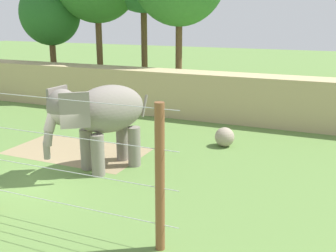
{
  "coord_description": "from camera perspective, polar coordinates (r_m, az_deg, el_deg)",
  "views": [
    {
      "loc": [
        9.07,
        -10.54,
        5.72
      ],
      "look_at": [
        3.01,
        3.81,
        1.4
      ],
      "focal_mm": 43.28,
      "sensor_mm": 36.0,
      "label": 1
    }
  ],
  "objects": [
    {
      "name": "enrichment_ball",
      "position": [
        18.21,
        7.97,
        -1.53
      ],
      "size": [
        0.87,
        0.87,
        0.87
      ],
      "primitive_type": "sphere",
      "color": "gray",
      "rests_on": "ground"
    },
    {
      "name": "ground_plane",
      "position": [
        15.03,
        -16.57,
        -7.54
      ],
      "size": [
        120.0,
        120.0,
        0.0
      ],
      "primitive_type": "plane",
      "color": "#5B7F3D"
    },
    {
      "name": "tree_right_of_centre",
      "position": [
        30.99,
        -16.28,
        14.9
      ],
      "size": [
        4.25,
        4.25,
        7.99
      ],
      "color": "brown",
      "rests_on": "ground"
    },
    {
      "name": "dirt_patch",
      "position": [
        17.95,
        -12.7,
        -3.47
      ],
      "size": [
        5.87,
        3.33,
        0.01
      ],
      "primitive_type": "cube",
      "rotation": [
        0.0,
        0.0,
        -0.02
      ],
      "color": "#937F5B",
      "rests_on": "ground"
    },
    {
      "name": "embankment_wall",
      "position": [
        23.72,
        -0.01,
        4.73
      ],
      "size": [
        36.0,
        1.8,
        2.58
      ],
      "primitive_type": "cube",
      "color": "tan",
      "rests_on": "ground"
    },
    {
      "name": "elephant",
      "position": [
        15.12,
        -9.37,
        1.67
      ],
      "size": [
        3.04,
        4.01,
        3.26
      ],
      "color": "gray",
      "rests_on": "ground"
    }
  ]
}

